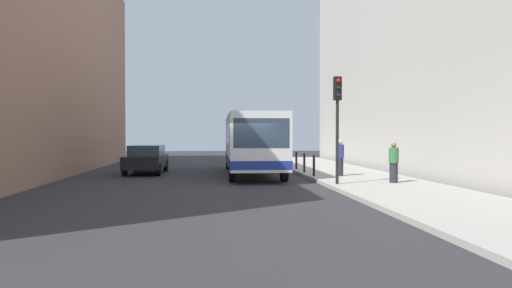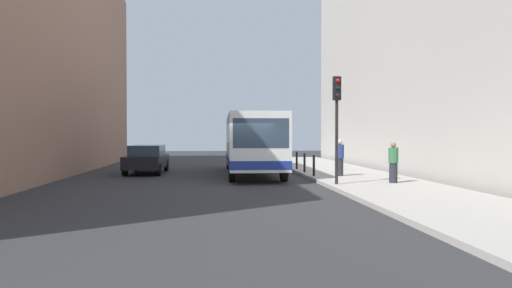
{
  "view_description": "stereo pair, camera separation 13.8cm",
  "coord_description": "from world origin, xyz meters",
  "px_view_note": "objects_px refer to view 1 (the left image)",
  "views": [
    {
      "loc": [
        -1.37,
        -19.9,
        2.05
      ],
      "look_at": [
        0.9,
        2.8,
        1.59
      ],
      "focal_mm": 33.92,
      "sensor_mm": 36.0,
      "label": 1
    },
    {
      "loc": [
        -1.23,
        -19.91,
        2.05
      ],
      "look_at": [
        0.9,
        2.8,
        1.59
      ],
      "focal_mm": 33.92,
      "sensor_mm": 36.0,
      "label": 2
    }
  ],
  "objects_px": {
    "car_beside_bus": "(146,159)",
    "pedestrian_near_signal": "(394,163)",
    "traffic_light": "(337,109)",
    "bollard_mid": "(304,163)",
    "bollard_far": "(296,160)",
    "bollard_near": "(314,166)",
    "bus": "(252,141)",
    "pedestrian_mid_sidewalk": "(340,158)"
  },
  "relations": [
    {
      "from": "bollard_mid",
      "to": "bus",
      "type": "bearing_deg",
      "value": 159.61
    },
    {
      "from": "traffic_light",
      "to": "pedestrian_mid_sidewalk",
      "type": "distance_m",
      "value": 4.26
    },
    {
      "from": "car_beside_bus",
      "to": "bollard_near",
      "type": "xyz_separation_m",
      "value": [
        8.02,
        -4.02,
        -0.16
      ]
    },
    {
      "from": "traffic_light",
      "to": "pedestrian_mid_sidewalk",
      "type": "xyz_separation_m",
      "value": [
        1.1,
        3.58,
        -2.03
      ]
    },
    {
      "from": "pedestrian_near_signal",
      "to": "pedestrian_mid_sidewalk",
      "type": "bearing_deg",
      "value": -39.91
    },
    {
      "from": "bus",
      "to": "pedestrian_near_signal",
      "type": "xyz_separation_m",
      "value": [
        5.01,
        -6.5,
        -0.78
      ]
    },
    {
      "from": "bus",
      "to": "bollard_near",
      "type": "distance_m",
      "value": 4.21
    },
    {
      "from": "bollard_near",
      "to": "bollard_far",
      "type": "distance_m",
      "value": 4.4
    },
    {
      "from": "traffic_light",
      "to": "bollard_far",
      "type": "relative_size",
      "value": 4.32
    },
    {
      "from": "pedestrian_mid_sidewalk",
      "to": "car_beside_bus",
      "type": "bearing_deg",
      "value": -142.45
    },
    {
      "from": "traffic_light",
      "to": "bollard_mid",
      "type": "relative_size",
      "value": 4.32
    },
    {
      "from": "bollard_near",
      "to": "bollard_mid",
      "type": "distance_m",
      "value": 2.2
    },
    {
      "from": "bus",
      "to": "pedestrian_mid_sidewalk",
      "type": "bearing_deg",
      "value": 140.71
    },
    {
      "from": "bus",
      "to": "pedestrian_near_signal",
      "type": "bearing_deg",
      "value": 128.81
    },
    {
      "from": "bus",
      "to": "bollard_far",
      "type": "relative_size",
      "value": 11.65
    },
    {
      "from": "bus",
      "to": "car_beside_bus",
      "type": "xyz_separation_m",
      "value": [
        -5.45,
        0.86,
        -0.94
      ]
    },
    {
      "from": "car_beside_bus",
      "to": "pedestrian_mid_sidewalk",
      "type": "bearing_deg",
      "value": 157.95
    },
    {
      "from": "bus",
      "to": "traffic_light",
      "type": "height_order",
      "value": "traffic_light"
    },
    {
      "from": "bollard_mid",
      "to": "pedestrian_mid_sidewalk",
      "type": "bearing_deg",
      "value": -62.08
    },
    {
      "from": "bollard_near",
      "to": "bollard_far",
      "type": "xyz_separation_m",
      "value": [
        0.0,
        4.4,
        0.0
      ]
    },
    {
      "from": "bollard_near",
      "to": "pedestrian_near_signal",
      "type": "height_order",
      "value": "pedestrian_near_signal"
    },
    {
      "from": "bollard_near",
      "to": "car_beside_bus",
      "type": "bearing_deg",
      "value": 153.39
    },
    {
      "from": "bollard_far",
      "to": "pedestrian_mid_sidewalk",
      "type": "height_order",
      "value": "pedestrian_mid_sidewalk"
    },
    {
      "from": "bollard_mid",
      "to": "bollard_far",
      "type": "bearing_deg",
      "value": 90.0
    },
    {
      "from": "bollard_near",
      "to": "pedestrian_mid_sidewalk",
      "type": "distance_m",
      "value": 1.25
    },
    {
      "from": "bollard_near",
      "to": "bollard_far",
      "type": "bearing_deg",
      "value": 90.0
    },
    {
      "from": "traffic_light",
      "to": "bollard_far",
      "type": "bearing_deg",
      "value": 90.71
    },
    {
      "from": "bollard_mid",
      "to": "pedestrian_mid_sidewalk",
      "type": "distance_m",
      "value": 2.58
    },
    {
      "from": "car_beside_bus",
      "to": "bollard_near",
      "type": "distance_m",
      "value": 8.97
    },
    {
      "from": "bus",
      "to": "car_beside_bus",
      "type": "distance_m",
      "value": 5.6
    },
    {
      "from": "bollard_far",
      "to": "car_beside_bus",
      "type": "bearing_deg",
      "value": -177.26
    },
    {
      "from": "bus",
      "to": "bollard_near",
      "type": "relative_size",
      "value": 11.65
    },
    {
      "from": "traffic_light",
      "to": "pedestrian_mid_sidewalk",
      "type": "relative_size",
      "value": 2.47
    },
    {
      "from": "car_beside_bus",
      "to": "bollard_mid",
      "type": "distance_m",
      "value": 8.22
    },
    {
      "from": "car_beside_bus",
      "to": "pedestrian_near_signal",
      "type": "relative_size",
      "value": 2.79
    },
    {
      "from": "traffic_light",
      "to": "pedestrian_near_signal",
      "type": "xyz_separation_m",
      "value": [
        2.34,
        0.29,
        -2.06
      ]
    },
    {
      "from": "car_beside_bus",
      "to": "pedestrian_mid_sidewalk",
      "type": "xyz_separation_m",
      "value": [
        9.21,
        -4.07,
        0.19
      ]
    },
    {
      "from": "bus",
      "to": "pedestrian_mid_sidewalk",
      "type": "relative_size",
      "value": 6.67
    },
    {
      "from": "car_beside_bus",
      "to": "bollard_far",
      "type": "bearing_deg",
      "value": -175.47
    },
    {
      "from": "traffic_light",
      "to": "bollard_mid",
      "type": "distance_m",
      "value": 6.3
    },
    {
      "from": "traffic_light",
      "to": "bollard_far",
      "type": "distance_m",
      "value": 8.38
    },
    {
      "from": "bollard_far",
      "to": "bollard_near",
      "type": "bearing_deg",
      "value": -90.0
    }
  ]
}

